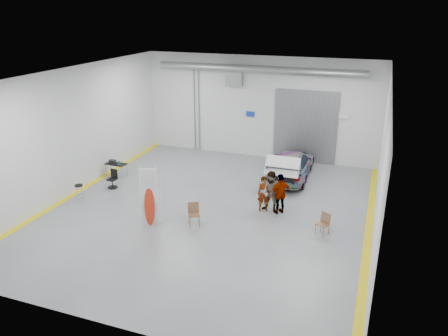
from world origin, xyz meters
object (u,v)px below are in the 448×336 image
(person_b, at_px, (272,192))
(shop_stool, at_px, (80,193))
(sedan_car, at_px, (291,164))
(folding_chair_near, at_px, (194,219))
(person_c, at_px, (280,194))
(surfboard_display, at_px, (148,201))
(work_table, at_px, (115,163))
(folding_chair_far, at_px, (322,228))
(person_a, at_px, (264,194))
(office_chair, at_px, (113,180))

(person_b, height_order, shop_stool, person_b)
(sedan_car, distance_m, folding_chair_near, 7.30)
(sedan_car, bearing_deg, person_c, 93.74)
(person_b, distance_m, shop_stool, 9.01)
(surfboard_display, bearing_deg, person_b, 19.25)
(sedan_car, bearing_deg, folding_chair_near, 66.79)
(person_c, xyz_separation_m, work_table, (-9.34, 1.40, -0.21))
(folding_chair_far, height_order, work_table, work_table)
(sedan_car, relative_size, person_a, 3.07)
(folding_chair_far, xyz_separation_m, office_chair, (-10.61, 1.31, 0.13))
(surfboard_display, bearing_deg, folding_chair_far, -1.22)
(shop_stool, bearing_deg, person_b, 12.24)
(folding_chair_far, height_order, shop_stool, folding_chair_far)
(person_c, relative_size, surfboard_display, 0.69)
(surfboard_display, xyz_separation_m, folding_chair_far, (6.94, 1.58, -0.80))
(shop_stool, bearing_deg, folding_chair_far, 2.70)
(sedan_car, relative_size, office_chair, 5.28)
(folding_chair_far, relative_size, shop_stool, 1.18)
(person_c, distance_m, work_table, 9.45)
(person_a, bearing_deg, work_table, 151.22)
(work_table, bearing_deg, folding_chair_near, -31.04)
(folding_chair_near, height_order, work_table, folding_chair_near)
(folding_chair_near, bearing_deg, surfboard_display, 167.03)
(shop_stool, height_order, work_table, work_table)
(sedan_car, distance_m, person_c, 4.46)
(folding_chair_near, bearing_deg, sedan_car, 38.35)
(folding_chair_near, distance_m, work_table, 7.31)
(office_chair, bearing_deg, surfboard_display, -32.41)
(folding_chair_near, bearing_deg, shop_stool, 145.14)
(person_a, xyz_separation_m, person_b, (0.35, 0.01, 0.14))
(folding_chair_near, xyz_separation_m, folding_chair_far, (5.13, 1.02, -0.02))
(folding_chair_near, distance_m, shop_stool, 6.11)
(person_a, relative_size, work_table, 1.39)
(surfboard_display, bearing_deg, person_c, 16.80)
(person_b, relative_size, person_c, 1.02)
(surfboard_display, xyz_separation_m, folding_chair_near, (1.81, 0.56, -0.78))
(surfboard_display, distance_m, shop_stool, 4.47)
(person_a, distance_m, work_table, 8.70)
(person_c, distance_m, folding_chair_far, 2.53)
(person_b, height_order, office_chair, person_b)
(person_b, distance_m, work_table, 9.05)
(person_c, distance_m, surfboard_display, 5.70)
(person_b, distance_m, folding_chair_near, 3.66)
(sedan_car, distance_m, person_a, 4.42)
(shop_stool, distance_m, office_chair, 1.94)
(person_b, height_order, surfboard_display, surfboard_display)
(shop_stool, bearing_deg, person_a, 12.67)
(person_a, bearing_deg, office_chair, 160.74)
(surfboard_display, xyz_separation_m, shop_stool, (-4.29, 1.05, -0.70))
(person_a, relative_size, folding_chair_far, 1.76)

